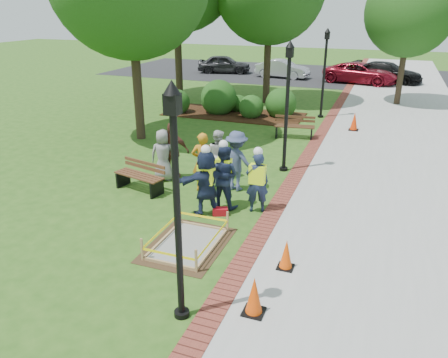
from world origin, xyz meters
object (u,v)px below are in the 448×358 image
at_px(cone_front, 254,296).
at_px(hivis_worker_a, 206,181).
at_px(hivis_worker_c, 223,174).
at_px(lamp_near, 176,191).
at_px(wet_concrete_pad, 187,236).
at_px(hivis_worker_b, 257,180).
at_px(bench_near, 140,182).

relative_size(cone_front, hivis_worker_a, 0.40).
bearing_deg(hivis_worker_c, cone_front, -62.49).
bearing_deg(lamp_near, cone_front, 23.13).
relative_size(wet_concrete_pad, hivis_worker_a, 1.18).
relative_size(cone_front, lamp_near, 0.18).
height_order(wet_concrete_pad, cone_front, cone_front).
height_order(lamp_near, hivis_worker_b, lamp_near).
height_order(bench_near, hivis_worker_a, hivis_worker_a).
bearing_deg(cone_front, lamp_near, -156.87).
distance_m(bench_near, hivis_worker_a, 2.71).
bearing_deg(lamp_near, wet_concrete_pad, 112.54).
relative_size(wet_concrete_pad, hivis_worker_c, 1.19).
height_order(cone_front, hivis_worker_c, hivis_worker_c).
xyz_separation_m(bench_near, cone_front, (4.89, -4.23, 0.10)).
relative_size(lamp_near, hivis_worker_b, 2.32).
xyz_separation_m(bench_near, hivis_worker_c, (2.76, -0.14, 0.68)).
bearing_deg(hivis_worker_b, bench_near, 178.39).
distance_m(lamp_near, hivis_worker_b, 4.90).
bearing_deg(wet_concrete_pad, hivis_worker_b, 66.99).
height_order(bench_near, hivis_worker_c, hivis_worker_c).
relative_size(wet_concrete_pad, cone_front, 2.95).
bearing_deg(hivis_worker_b, wet_concrete_pad, -113.01).
height_order(wet_concrete_pad, hivis_worker_a, hivis_worker_a).
bearing_deg(bench_near, hivis_worker_a, -16.90).
distance_m(bench_near, hivis_worker_b, 3.77).
xyz_separation_m(wet_concrete_pad, hivis_worker_c, (0.04, 2.30, 0.72)).
relative_size(wet_concrete_pad, bench_near, 1.35).
height_order(hivis_worker_a, hivis_worker_b, hivis_worker_a).
height_order(bench_near, lamp_near, lamp_near).
distance_m(wet_concrete_pad, lamp_near, 3.36).
xyz_separation_m(lamp_near, hivis_worker_b, (0.03, 4.64, -1.57)).
xyz_separation_m(bench_near, lamp_near, (3.68, -4.75, 2.20)).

